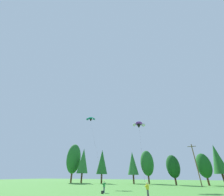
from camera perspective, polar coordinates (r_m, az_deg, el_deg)
The scene contains 14 objects.
treeline_tree_a at distance 67.61m, azimuth -15.27°, elevation -22.54°, with size 5.79×5.79×14.76m.
treeline_tree_b at distance 64.43m, azimuth -11.61°, elevation -23.53°, with size 4.39×4.39×12.70m.
treeline_tree_c at distance 59.78m, azimuth -4.05°, elevation -24.31°, with size 4.14×4.14×11.53m.
treeline_tree_d at distance 58.73m, azimuth 8.34°, elevation -24.60°, with size 3.93×3.93×10.61m.
treeline_tree_e at distance 58.77m, azimuth 14.00°, elevation -24.16°, with size 4.74×4.74×10.90m.
treeline_tree_f at distance 53.25m, azimuth 23.45°, elevation -24.03°, with size 4.07×4.07×8.41m.
treeline_tree_g at distance 54.80m, azimuth 33.15°, elevation -21.88°, with size 4.12×4.12×8.60m.
treeline_tree_h at distance 58.17m, azimuth 36.81°, elevation -19.07°, with size 4.11×4.11×11.41m.
utility_pole at distance 48.58m, azimuth 30.86°, elevation -21.67°, with size 2.20×0.26×10.54m.
kite_flyer_near at distance 28.12m, azimuth -3.20°, elevation -31.94°, with size 0.58×0.61×1.69m.
kite_flyer_mid at distance 23.40m, azimuth 14.13°, elevation -31.88°, with size 0.72×0.74×1.69m.
parafoil_kite_high_teal at distance 52.66m, azimuth -8.61°, elevation -8.46°, with size 16.01×17.18×19.79m.
parafoil_kite_mid_purple at distance 41.49m, azimuth 10.79°, elevation -10.58°, with size 5.72×16.93×14.55m.
backpack at distance 26.86m, azimuth -3.94°, elevation -33.77°, with size 0.32×0.24×0.40m, color black.
Camera 1 is at (8.03, 2.95, 2.50)m, focal length 22.59 mm.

